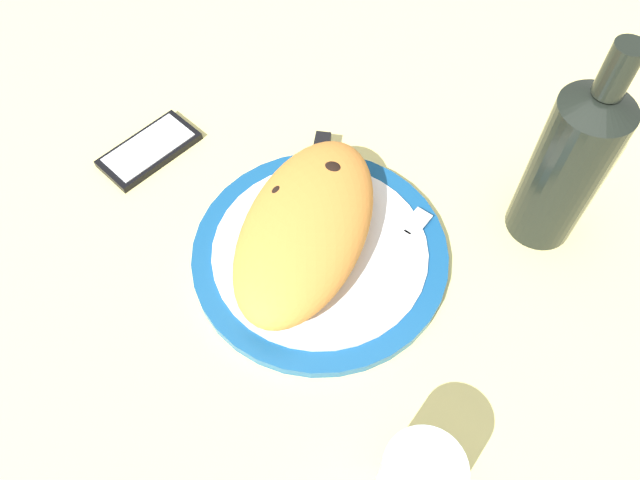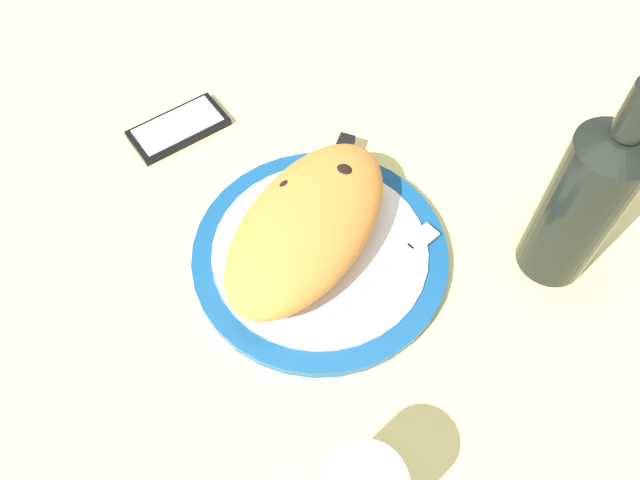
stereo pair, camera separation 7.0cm
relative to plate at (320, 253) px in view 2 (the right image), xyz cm
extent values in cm
cube|color=#E5D684|center=(0.00, 0.00, -2.32)|extent=(150.00, 150.00, 3.00)
cylinder|color=navy|center=(0.00, 0.00, -0.11)|extent=(30.22, 30.22, 1.41)
cylinder|color=white|center=(0.00, 0.00, 0.74)|extent=(25.40, 25.40, 0.30)
ellipsoid|color=orange|center=(0.10, 1.80, 4.27)|extent=(27.80, 16.78, 6.76)
ellipsoid|color=black|center=(6.89, 2.05, 6.73)|extent=(3.41, 3.26, 0.97)
ellipsoid|color=black|center=(-5.84, 2.28, 6.81)|extent=(2.83, 2.67, 0.78)
ellipsoid|color=black|center=(1.63, 5.79, 6.64)|extent=(2.64, 2.62, 0.70)
cube|color=silver|center=(-0.25, -7.05, 1.09)|extent=(13.43, 3.56, 0.40)
cube|color=silver|center=(8.33, -8.79, 1.09)|extent=(4.36, 2.95, 0.40)
cube|color=silver|center=(0.85, 2.51, 1.09)|extent=(12.34, 5.25, 0.40)
cube|color=black|center=(11.31, 5.79, 1.49)|extent=(9.65, 4.75, 1.20)
cube|color=black|center=(4.62, 27.61, -0.32)|extent=(14.32, 10.13, 1.00)
cube|color=white|center=(4.62, 27.61, 0.26)|extent=(12.54, 8.73, 0.16)
cylinder|color=black|center=(16.18, -22.03, 9.12)|extent=(7.92, 7.92, 19.87)
cone|color=black|center=(16.18, -22.03, 20.04)|extent=(7.92, 7.92, 1.98)
cylinder|color=black|center=(16.18, -22.03, 23.80)|extent=(3.01, 3.01, 5.53)
camera|label=1|loc=(-33.96, -16.66, 61.97)|focal=34.45mm
camera|label=2|loc=(-30.30, -22.64, 61.97)|focal=34.45mm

